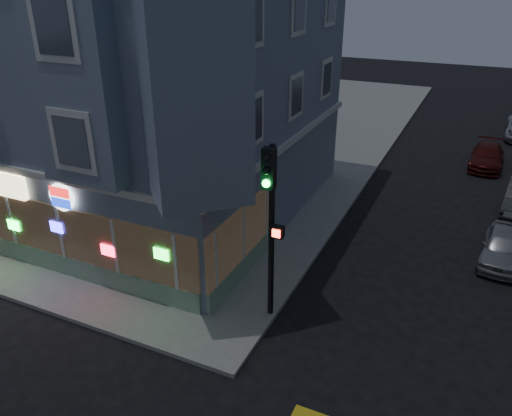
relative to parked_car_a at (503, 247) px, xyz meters
The scene contains 6 objects.
ground 15.37m from the parked_car_a, 128.67° to the right, with size 120.00×120.00×0.00m, color black.
sidewalk_nw 25.59m from the parked_car_a, 154.51° to the left, with size 33.00×42.00×0.15m, color gray.
corner_building 16.46m from the parked_car_a, behind, with size 14.60×14.60×11.40m.
parked_car_a is the anchor object (origin of this frame).
parked_car_c 11.17m from the parked_car_a, 95.10° to the left, with size 1.73×4.25×1.23m, color #541513.
traffic_signal 10.41m from the parked_car_a, 133.50° to the right, with size 0.67×0.64×5.75m.
Camera 1 is at (7.96, -7.26, 10.24)m, focal length 35.00 mm.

